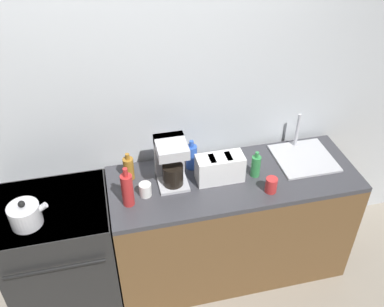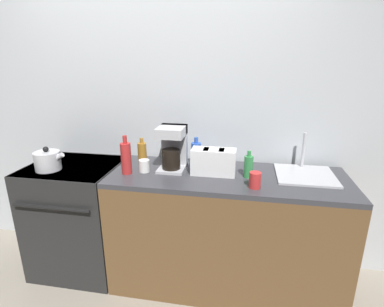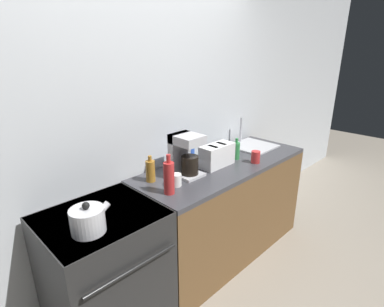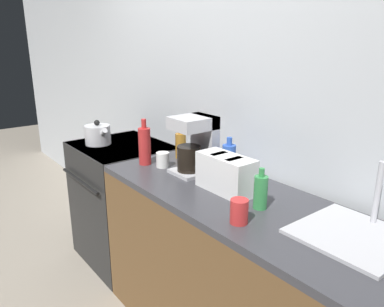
{
  "view_description": "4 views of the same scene",
  "coord_description": "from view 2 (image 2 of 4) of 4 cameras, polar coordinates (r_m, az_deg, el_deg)",
  "views": [
    {
      "loc": [
        -0.18,
        -1.78,
        2.81
      ],
      "look_at": [
        0.33,
        0.4,
        1.11
      ],
      "focal_mm": 40.0,
      "sensor_mm": 36.0,
      "label": 1
    },
    {
      "loc": [
        0.71,
        -1.71,
        1.73
      ],
      "look_at": [
        0.33,
        0.4,
        1.04
      ],
      "focal_mm": 28.0,
      "sensor_mm": 36.0,
      "label": 2
    },
    {
      "loc": [
        -1.33,
        -1.2,
        1.88
      ],
      "look_at": [
        0.22,
        0.34,
        1.1
      ],
      "focal_mm": 28.0,
      "sensor_mm": 36.0,
      "label": 3
    },
    {
      "loc": [
        1.8,
        -0.91,
        1.66
      ],
      "look_at": [
        0.15,
        0.38,
        1.02
      ],
      "focal_mm": 35.0,
      "sensor_mm": 36.0,
      "label": 4
    }
  ],
  "objects": [
    {
      "name": "bottle_green",
      "position": [
        2.14,
        10.7,
        -2.39
      ],
      "size": [
        0.06,
        0.06,
        0.19
      ],
      "color": "#338C47",
      "rests_on": "counter_block"
    },
    {
      "name": "cup_red",
      "position": [
        1.98,
        11.91,
        -4.98
      ],
      "size": [
        0.08,
        0.08,
        0.11
      ],
      "color": "red",
      "rests_on": "counter_block"
    },
    {
      "name": "kettle",
      "position": [
        2.49,
        -25.78,
        -1.22
      ],
      "size": [
        0.23,
        0.19,
        0.18
      ],
      "color": "silver",
      "rests_on": "stove"
    },
    {
      "name": "bottle_red",
      "position": [
        2.21,
        -12.45,
        -0.81
      ],
      "size": [
        0.07,
        0.07,
        0.28
      ],
      "color": "#B72828",
      "rests_on": "counter_block"
    },
    {
      "name": "sink_tray",
      "position": [
        2.3,
        20.72,
        -3.58
      ],
      "size": [
        0.4,
        0.4,
        0.28
      ],
      "color": "#B7B7BC",
      "rests_on": "counter_block"
    },
    {
      "name": "cup_white",
      "position": [
        2.24,
        -9.08,
        -2.33
      ],
      "size": [
        0.08,
        0.08,
        0.09
      ],
      "color": "white",
      "rests_on": "counter_block"
    },
    {
      "name": "counter_block",
      "position": [
        2.39,
        6.42,
        -14.38
      ],
      "size": [
        1.71,
        0.63,
        0.92
      ],
      "color": "brown",
      "rests_on": "ground_plane"
    },
    {
      "name": "wall_back",
      "position": [
        2.53,
        -6.29,
        7.96
      ],
      "size": [
        8.0,
        0.05,
        2.6
      ],
      "color": "silver",
      "rests_on": "ground_plane"
    },
    {
      "name": "ground_plane",
      "position": [
        2.53,
        -9.99,
        -25.62
      ],
      "size": [
        12.0,
        12.0,
        0.0
      ],
      "primitive_type": "plane",
      "color": "gray"
    },
    {
      "name": "bottle_amber",
      "position": [
        2.43,
        -9.46,
        0.23
      ],
      "size": [
        0.07,
        0.07,
        0.2
      ],
      "color": "#9E6B23",
      "rests_on": "counter_block"
    },
    {
      "name": "stove",
      "position": [
        2.71,
        -20.66,
        -11.05
      ],
      "size": [
        0.7,
        0.65,
        0.92
      ],
      "color": "black",
      "rests_on": "ground_plane"
    },
    {
      "name": "toaster",
      "position": [
        2.16,
        4.12,
        -1.56
      ],
      "size": [
        0.32,
        0.14,
        0.19
      ],
      "color": "white",
      "rests_on": "counter_block"
    },
    {
      "name": "coffee_maker",
      "position": [
        2.24,
        -3.72,
        1.31
      ],
      "size": [
        0.19,
        0.23,
        0.33
      ],
      "color": "#B7B7BC",
      "rests_on": "counter_block"
    },
    {
      "name": "bottle_blue",
      "position": [
        2.34,
        0.78,
        -0.01
      ],
      "size": [
        0.08,
        0.08,
        0.22
      ],
      "color": "#2D56B7",
      "rests_on": "counter_block"
    }
  ]
}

